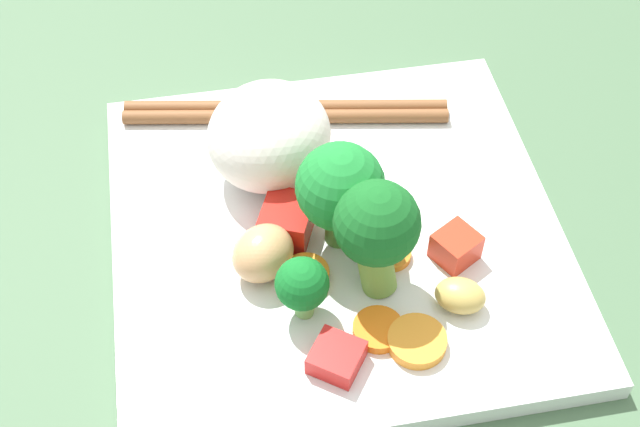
{
  "coord_description": "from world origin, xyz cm",
  "views": [
    {
      "loc": [
        -5.77,
        -31.29,
        40.3
      ],
      "look_at": [
        -1.02,
        -0.58,
        3.29
      ],
      "focal_mm": 49.35,
      "sensor_mm": 36.0,
      "label": 1
    }
  ],
  "objects": [
    {
      "name": "ground_plane",
      "position": [
        0.0,
        0.0,
        -1.0
      ],
      "size": [
        110.0,
        110.0,
        2.0
      ],
      "primitive_type": "cube",
      "color": "#456546"
    },
    {
      "name": "square_plate",
      "position": [
        0.0,
        0.0,
        0.64
      ],
      "size": [
        25.98,
        25.98,
        1.29
      ],
      "primitive_type": "cube",
      "rotation": [
        0.0,
        0.0,
        0.02
      ],
      "color": "white",
      "rests_on": "ground_plane"
    },
    {
      "name": "rice_mound",
      "position": [
        -3.16,
        4.87,
        4.24
      ],
      "size": [
        10.22,
        10.25,
        5.9
      ],
      "primitive_type": "ellipsoid",
      "rotation": [
        0.0,
        0.0,
        3.99
      ],
      "color": "white",
      "rests_on": "square_plate"
    },
    {
      "name": "broccoli_floret_0",
      "position": [
        0.09,
        -0.97,
        5.6
      ],
      "size": [
        4.83,
        4.83,
        6.92
      ],
      "color": "#51913E",
      "rests_on": "square_plate"
    },
    {
      "name": "broccoli_floret_1",
      "position": [
        -2.69,
        -5.46,
        3.66
      ],
      "size": [
        2.83,
        2.83,
        3.98
      ],
      "color": "#74B45C",
      "rests_on": "square_plate"
    },
    {
      "name": "broccoli_floret_2",
      "position": [
        1.36,
        -4.04,
        5.78
      ],
      "size": [
        4.52,
        4.52,
        7.27
      ],
      "color": "#72A445",
      "rests_on": "square_plate"
    },
    {
      "name": "carrot_slice_0",
      "position": [
        -2.22,
        -3.38,
        1.64
      ],
      "size": [
        3.11,
        3.11,
        0.71
      ],
      "primitive_type": "cylinder",
      "rotation": [
        0.0,
        0.0,
        1.83
      ],
      "color": "orange",
      "rests_on": "square_plate"
    },
    {
      "name": "carrot_slice_1",
      "position": [
        2.8,
        -8.4,
        1.61
      ],
      "size": [
        3.47,
        3.47,
        0.65
      ],
      "primitive_type": "cylinder",
      "rotation": [
        0.0,
        0.0,
        4.85
      ],
      "color": "orange",
      "rests_on": "square_plate"
    },
    {
      "name": "carrot_slice_2",
      "position": [
        0.98,
        -7.38,
        1.57
      ],
      "size": [
        3.27,
        3.27,
        0.57
      ],
      "primitive_type": "cylinder",
      "rotation": [
        0.0,
        0.0,
        4.97
      ],
      "color": "orange",
      "rests_on": "square_plate"
    },
    {
      "name": "carrot_slice_3",
      "position": [
        2.67,
        -2.61,
        1.52
      ],
      "size": [
        3.15,
        3.15,
        0.47
      ],
      "primitive_type": "cylinder",
      "rotation": [
        0.0,
        0.0,
        5.5
      ],
      "color": "orange",
      "rests_on": "square_plate"
    },
    {
      "name": "pepper_chunk_0",
      "position": [
        -1.47,
        -8.87,
        1.89
      ],
      "size": [
        3.35,
        3.34,
        1.22
      ],
      "primitive_type": "cube",
      "rotation": [
        0.0,
        0.0,
        2.55
      ],
      "color": "red",
      "rests_on": "square_plate"
    },
    {
      "name": "pepper_chunk_1",
      "position": [
        -2.8,
        -0.1,
        2.34
      ],
      "size": [
        3.64,
        3.83,
        2.11
      ],
      "primitive_type": "cube",
      "rotation": [
        0.0,
        0.0,
        1.19
      ],
      "color": "red",
      "rests_on": "square_plate"
    },
    {
      "name": "pepper_chunk_2",
      "position": [
        6.13,
        -3.15,
        2.18
      ],
      "size": [
        2.98,
        2.94,
        1.78
      ],
      "primitive_type": "cube",
      "rotation": [
        0.0,
        0.0,
        0.56
      ],
      "color": "red",
      "rests_on": "square_plate"
    },
    {
      "name": "chicken_piece_0",
      "position": [
        2.52,
        -0.12,
        2.17
      ],
      "size": [
        3.16,
        3.39,
        1.76
      ],
      "primitive_type": "ellipsoid",
      "rotation": [
        0.0,
        0.0,
        4.31
      ],
      "color": "#AF8B4A",
      "rests_on": "square_plate"
    },
    {
      "name": "chicken_piece_1",
      "position": [
        5.56,
        -6.32,
        2.14
      ],
      "size": [
        3.33,
        3.01,
        1.7
      ],
      "primitive_type": "ellipsoid",
      "rotation": [
        0.0,
        0.0,
        5.87
      ],
      "color": "tan",
      "rests_on": "square_plate"
    },
    {
      "name": "chicken_piece_2",
      "position": [
        -4.42,
        -2.41,
        2.73
      ],
      "size": [
        4.76,
        4.71,
        2.89
      ],
      "primitive_type": "ellipsoid",
      "rotation": [
        0.0,
        0.0,
        3.86
      ],
      "color": "tan",
      "rests_on": "square_plate"
    },
    {
      "name": "chopstick_pair",
      "position": [
        -1.68,
        9.4,
        1.73
      ],
      "size": [
        20.58,
        4.73,
        0.89
      ],
      "rotation": [
        0.0,
        0.0,
        3.0
      ],
      "color": "brown",
      "rests_on": "square_plate"
    }
  ]
}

